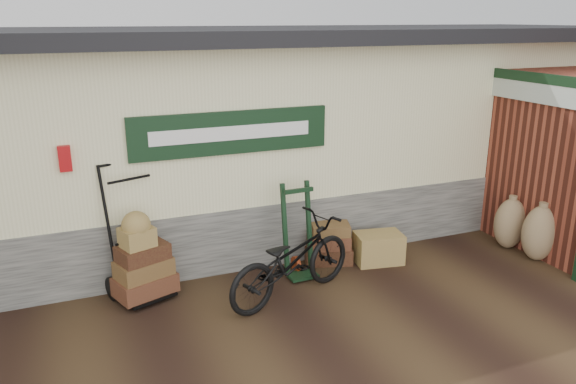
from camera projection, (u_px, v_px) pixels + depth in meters
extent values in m
plane|color=black|center=(282.00, 300.00, 6.96)|extent=(80.00, 80.00, 0.00)
cube|color=#4C4C47|center=(221.00, 201.00, 9.25)|extent=(14.00, 3.54, 0.90)
cube|color=beige|center=(217.00, 111.00, 8.81)|extent=(14.00, 3.50, 2.10)
cube|color=black|center=(217.00, 35.00, 8.33)|extent=(14.40, 4.10, 0.20)
cube|color=black|center=(232.00, 133.00, 7.13)|extent=(2.60, 0.06, 0.55)
cube|color=white|center=(232.00, 133.00, 7.09)|extent=(2.10, 0.01, 0.18)
cube|color=#A40B0E|center=(65.00, 158.00, 6.45)|extent=(0.14, 0.10, 0.30)
cube|color=maroon|center=(518.00, 146.00, 9.33)|extent=(1.60, 4.50, 2.60)
cube|color=#194C2D|center=(534.00, 92.00, 7.83)|extent=(0.04, 2.40, 0.28)
cube|color=black|center=(536.00, 78.00, 7.77)|extent=(0.05, 2.50, 0.14)
cube|color=olive|center=(378.00, 248.00, 7.98)|extent=(0.72, 0.54, 0.43)
imported|color=black|center=(291.00, 256.00, 6.87)|extent=(1.29, 2.04, 1.12)
ellipsoid|color=olive|center=(510.00, 223.00, 8.43)|extent=(0.55, 0.48, 0.78)
ellipsoid|color=olive|center=(540.00, 233.00, 7.99)|extent=(0.60, 0.55, 0.82)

